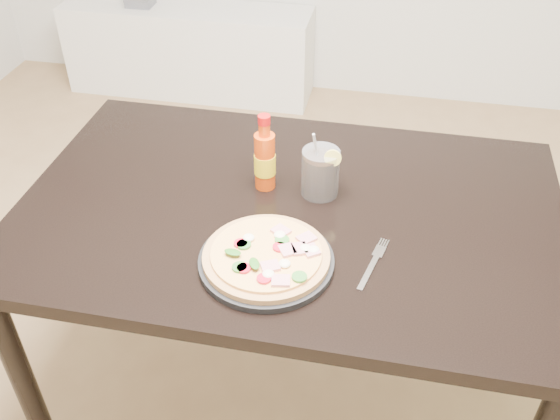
% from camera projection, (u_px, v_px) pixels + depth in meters
% --- Properties ---
extents(floor, '(4.50, 4.50, 0.00)m').
position_uv_depth(floor, '(234.00, 405.00, 2.01)').
color(floor, '#9E7A51').
rests_on(floor, ground).
extents(dining_table, '(1.40, 0.90, 0.75)m').
position_uv_depth(dining_table, '(289.00, 231.00, 1.66)').
color(dining_table, black).
rests_on(dining_table, ground).
extents(plate, '(0.31, 0.31, 0.02)m').
position_uv_depth(plate, '(266.00, 261.00, 1.44)').
color(plate, black).
rests_on(plate, dining_table).
extents(pizza, '(0.29, 0.29, 0.03)m').
position_uv_depth(pizza, '(267.00, 255.00, 1.42)').
color(pizza, tan).
rests_on(pizza, plate).
extents(hot_sauce_bottle, '(0.06, 0.06, 0.22)m').
position_uv_depth(hot_sauce_bottle, '(265.00, 160.00, 1.63)').
color(hot_sauce_bottle, '#D3410C').
rests_on(hot_sauce_bottle, dining_table).
extents(cola_cup, '(0.10, 0.10, 0.19)m').
position_uv_depth(cola_cup, '(320.00, 173.00, 1.62)').
color(cola_cup, black).
rests_on(cola_cup, dining_table).
extents(fork, '(0.06, 0.19, 0.00)m').
position_uv_depth(fork, '(374.00, 262.00, 1.44)').
color(fork, silver).
rests_on(fork, dining_table).
extents(media_console, '(1.40, 0.34, 0.50)m').
position_uv_depth(media_console, '(189.00, 50.00, 3.58)').
color(media_console, white).
rests_on(media_console, ground).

